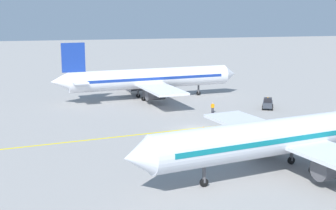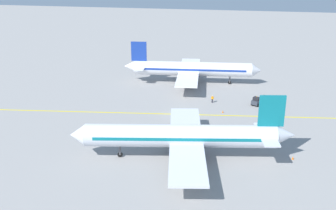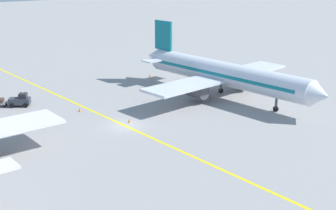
# 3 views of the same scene
# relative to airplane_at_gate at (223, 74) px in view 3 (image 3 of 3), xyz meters

# --- Properties ---
(ground_plane) EXTENTS (400.00, 400.00, 0.00)m
(ground_plane) POSITION_rel_airplane_at_gate_xyz_m (18.88, 4.07, -3.71)
(ground_plane) COLOR gray
(apron_yellow_centreline) EXTENTS (17.85, 118.78, 0.01)m
(apron_yellow_centreline) POSITION_rel_airplane_at_gate_xyz_m (18.88, 4.07, -3.71)
(apron_yellow_centreline) COLOR yellow
(apron_yellow_centreline) RESTS_ON ground
(airplane_at_gate) EXTENTS (28.48, 35.36, 10.60)m
(airplane_at_gate) POSITION_rel_airplane_at_gate_xyz_m (0.00, 0.00, 0.00)
(airplane_at_gate) COLOR silver
(airplane_at_gate) RESTS_ON ground
(baggage_tug_dark) EXTENTS (3.35, 2.78, 2.11)m
(baggage_tug_dark) POSITION_rel_airplane_at_gate_xyz_m (28.12, -11.48, -2.81)
(baggage_tug_dark) COLOR #333842
(baggage_tug_dark) RESTS_ON ground
(ground_crew_worker) EXTENTS (0.29, 0.57, 1.68)m
(ground_crew_worker) POSITION_rel_airplane_at_gate_xyz_m (27.63, -1.69, -2.80)
(ground_crew_worker) COLOR #23232D
(ground_crew_worker) RESTS_ON ground
(traffic_cone_near_nose) EXTENTS (0.32, 0.32, 0.55)m
(traffic_cone_near_nose) POSITION_rel_airplane_at_gate_xyz_m (17.82, 3.20, -3.43)
(traffic_cone_near_nose) COLOR orange
(traffic_cone_near_nose) RESTS_ON ground
(traffic_cone_mid_apron) EXTENTS (0.32, 0.32, 0.55)m
(traffic_cone_mid_apron) POSITION_rel_airplane_at_gate_xyz_m (3.14, -17.25, -3.43)
(traffic_cone_mid_apron) COLOR orange
(traffic_cone_mid_apron) RESTS_ON ground
(traffic_cone_by_wingtip) EXTENTS (0.32, 0.32, 0.55)m
(traffic_cone_by_wingtip) POSITION_rel_airplane_at_gate_xyz_m (21.71, -4.56, -3.43)
(traffic_cone_by_wingtip) COLOR orange
(traffic_cone_by_wingtip) RESTS_ON ground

